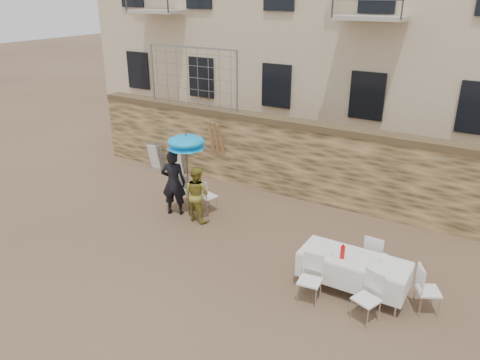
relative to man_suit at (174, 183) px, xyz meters
The scene contains 17 objects.
ground 2.89m from the man_suit, 53.14° to the right, with size 80.00×80.00×0.00m, color brown.
stone_wall 3.26m from the man_suit, 59.55° to the left, with size 13.00×0.50×2.20m, color olive.
chain_link_fence 3.81m from the man_suit, 115.76° to the left, with size 3.20×0.06×1.80m, color gray, non-canonical shape.
man_suit is the anchor object (origin of this frame).
woman_dress 0.77m from the man_suit, ahead, with size 0.72×0.56×1.48m, color gold.
umbrella 1.18m from the man_suit, 14.04° to the left, with size 0.99×0.99×2.11m.
couple_chair_left 0.69m from the man_suit, 90.00° to the left, with size 0.48×0.48×0.96m, color white, non-canonical shape.
couple_chair_right 0.98m from the man_suit, 38.16° to the left, with size 0.48×0.48×0.96m, color white, non-canonical shape.
banquet_table 5.32m from the man_suit, 10.23° to the right, with size 2.10×0.85×0.78m.
soda_bottle 5.15m from the man_suit, 12.27° to the right, with size 0.09×0.09×0.26m, color red.
table_chair_front_left 4.95m from the man_suit, 20.10° to the right, with size 0.48×0.48×0.96m, color white, non-canonical shape.
table_chair_front_right 5.99m from the man_suit, 16.47° to the right, with size 0.48×0.48×0.96m, color white, non-canonical shape.
table_chair_back 5.45m from the man_suit, ahead, with size 0.48×0.48×0.96m, color white, non-canonical shape.
table_chair_side 6.70m from the man_suit, ahead, with size 0.48×0.48×0.96m, color white, non-canonical shape.
chair_stack_left 3.64m from the man_suit, 137.03° to the left, with size 0.46×0.40×0.92m, color white, non-canonical shape.
chair_stack_right 3.05m from the man_suit, 125.28° to the left, with size 0.46×0.32×0.92m, color white, non-canonical shape.
wood_planks 2.54m from the man_suit, 93.19° to the left, with size 0.70×0.20×2.00m, color #A37749, non-canonical shape.
Camera 1 is at (5.74, -6.62, 5.63)m, focal length 35.00 mm.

